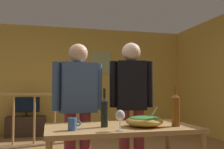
{
  "coord_description": "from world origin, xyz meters",
  "views": [
    {
      "loc": [
        -0.58,
        -3.44,
        1.08
      ],
      "look_at": [
        0.08,
        -0.79,
        1.24
      ],
      "focal_mm": 41.03,
      "sensor_mm": 36.0,
      "label": 1
    }
  ],
  "objects_px": {
    "wine_bottle_amber": "(176,109)",
    "wine_glass": "(120,116)",
    "wine_bottle_dark": "(104,112)",
    "mug_blue": "(72,124)",
    "stair_railing": "(25,112)",
    "flat_screen_tv": "(26,105)",
    "serving_table": "(121,134)",
    "framed_picture": "(101,63)",
    "person_standing_left": "(78,100)",
    "salad_bowl": "(144,121)",
    "tv_console": "(26,126)",
    "person_standing_right": "(131,98)"
  },
  "relations": [
    {
      "from": "framed_picture",
      "to": "serving_table",
      "type": "relative_size",
      "value": 0.43
    },
    {
      "from": "flat_screen_tv",
      "to": "person_standing_right",
      "type": "xyz_separation_m",
      "value": [
        1.48,
        -3.33,
        0.25
      ]
    },
    {
      "from": "framed_picture",
      "to": "tv_console",
      "type": "relative_size",
      "value": 0.66
    },
    {
      "from": "wine_bottle_amber",
      "to": "person_standing_left",
      "type": "relative_size",
      "value": 0.23
    },
    {
      "from": "wine_bottle_dark",
      "to": "mug_blue",
      "type": "bearing_deg",
      "value": -157.55
    },
    {
      "from": "wine_glass",
      "to": "salad_bowl",
      "type": "bearing_deg",
      "value": 32.27
    },
    {
      "from": "wine_glass",
      "to": "wine_bottle_amber",
      "type": "relative_size",
      "value": 0.47
    },
    {
      "from": "wine_bottle_dark",
      "to": "wine_glass",
      "type": "bearing_deg",
      "value": -72.0
    },
    {
      "from": "person_standing_right",
      "to": "framed_picture",
      "type": "bearing_deg",
      "value": -86.01
    },
    {
      "from": "tv_console",
      "to": "serving_table",
      "type": "xyz_separation_m",
      "value": [
        1.15,
        -4.03,
        0.44
      ]
    },
    {
      "from": "flat_screen_tv",
      "to": "serving_table",
      "type": "distance_m",
      "value": 4.16
    },
    {
      "from": "wine_bottle_amber",
      "to": "mug_blue",
      "type": "bearing_deg",
      "value": -179.02
    },
    {
      "from": "salad_bowl",
      "to": "wine_bottle_dark",
      "type": "height_order",
      "value": "wine_bottle_dark"
    },
    {
      "from": "stair_railing",
      "to": "person_standing_left",
      "type": "distance_m",
      "value": 2.56
    },
    {
      "from": "person_standing_left",
      "to": "wine_bottle_dark",
      "type": "bearing_deg",
      "value": 93.35
    },
    {
      "from": "wine_bottle_amber",
      "to": "wine_glass",
      "type": "bearing_deg",
      "value": -166.93
    },
    {
      "from": "wine_bottle_dark",
      "to": "stair_railing",
      "type": "bearing_deg",
      "value": 106.78
    },
    {
      "from": "stair_railing",
      "to": "flat_screen_tv",
      "type": "bearing_deg",
      "value": 92.85
    },
    {
      "from": "flat_screen_tv",
      "to": "serving_table",
      "type": "bearing_deg",
      "value": -73.95
    },
    {
      "from": "salad_bowl",
      "to": "serving_table",
      "type": "bearing_deg",
      "value": 152.44
    },
    {
      "from": "tv_console",
      "to": "mug_blue",
      "type": "bearing_deg",
      "value": -80.69
    },
    {
      "from": "salad_bowl",
      "to": "wine_bottle_amber",
      "type": "height_order",
      "value": "wine_bottle_amber"
    },
    {
      "from": "tv_console",
      "to": "stair_railing",
      "type": "bearing_deg",
      "value": -87.24
    },
    {
      "from": "wine_bottle_dark",
      "to": "wine_bottle_amber",
      "type": "relative_size",
      "value": 0.95
    },
    {
      "from": "framed_picture",
      "to": "salad_bowl",
      "type": "bearing_deg",
      "value": -96.43
    },
    {
      "from": "framed_picture",
      "to": "serving_table",
      "type": "distance_m",
      "value": 4.51
    },
    {
      "from": "flat_screen_tv",
      "to": "person_standing_right",
      "type": "height_order",
      "value": "person_standing_right"
    },
    {
      "from": "framed_picture",
      "to": "salad_bowl",
      "type": "height_order",
      "value": "framed_picture"
    },
    {
      "from": "framed_picture",
      "to": "flat_screen_tv",
      "type": "distance_m",
      "value": 2.16
    },
    {
      "from": "wine_glass",
      "to": "person_standing_left",
      "type": "xyz_separation_m",
      "value": [
        -0.24,
        0.94,
        0.1
      ]
    },
    {
      "from": "wine_bottle_dark",
      "to": "person_standing_right",
      "type": "height_order",
      "value": "person_standing_right"
    },
    {
      "from": "mug_blue",
      "to": "person_standing_left",
      "type": "bearing_deg",
      "value": 80.64
    },
    {
      "from": "tv_console",
      "to": "mug_blue",
      "type": "height_order",
      "value": "mug_blue"
    },
    {
      "from": "stair_railing",
      "to": "person_standing_left",
      "type": "relative_size",
      "value": 1.77
    },
    {
      "from": "serving_table",
      "to": "wine_bottle_dark",
      "type": "distance_m",
      "value": 0.27
    },
    {
      "from": "wine_glass",
      "to": "wine_bottle_amber",
      "type": "bearing_deg",
      "value": 13.07
    },
    {
      "from": "wine_bottle_amber",
      "to": "person_standing_right",
      "type": "height_order",
      "value": "person_standing_right"
    },
    {
      "from": "framed_picture",
      "to": "person_standing_left",
      "type": "bearing_deg",
      "value": -105.62
    },
    {
      "from": "flat_screen_tv",
      "to": "wine_glass",
      "type": "relative_size",
      "value": 3.46
    },
    {
      "from": "tv_console",
      "to": "person_standing_left",
      "type": "height_order",
      "value": "person_standing_left"
    },
    {
      "from": "wine_bottle_amber",
      "to": "stair_railing",
      "type": "bearing_deg",
      "value": 116.32
    },
    {
      "from": "tv_console",
      "to": "wine_bottle_amber",
      "type": "distance_m",
      "value": 4.53
    },
    {
      "from": "framed_picture",
      "to": "wine_bottle_dark",
      "type": "relative_size",
      "value": 1.69
    },
    {
      "from": "tv_console",
      "to": "person_standing_right",
      "type": "xyz_separation_m",
      "value": [
        1.48,
        -3.37,
        0.75
      ]
    },
    {
      "from": "mug_blue",
      "to": "person_standing_right",
      "type": "distance_m",
      "value": 1.15
    },
    {
      "from": "stair_railing",
      "to": "wine_bottle_dark",
      "type": "distance_m",
      "value": 3.26
    },
    {
      "from": "stair_railing",
      "to": "person_standing_right",
      "type": "height_order",
      "value": "person_standing_right"
    },
    {
      "from": "wine_bottle_dark",
      "to": "mug_blue",
      "type": "height_order",
      "value": "wine_bottle_dark"
    },
    {
      "from": "stair_railing",
      "to": "mug_blue",
      "type": "distance_m",
      "value": 3.31
    },
    {
      "from": "stair_railing",
      "to": "person_standing_left",
      "type": "xyz_separation_m",
      "value": [
        0.78,
        -2.42,
        0.32
      ]
    }
  ]
}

